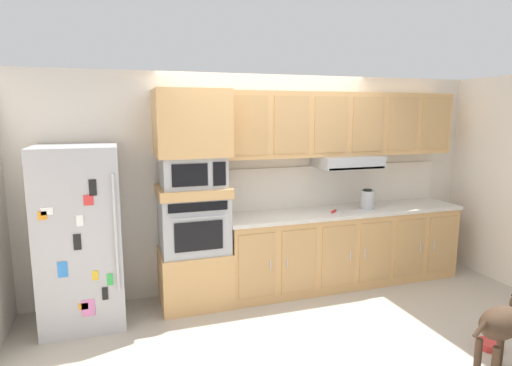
{
  "coord_description": "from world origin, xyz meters",
  "views": [
    {
      "loc": [
        -1.68,
        -3.62,
        2.06
      ],
      "look_at": [
        -0.28,
        0.59,
        1.33
      ],
      "focal_mm": 29.74,
      "sensor_mm": 36.0,
      "label": 1
    }
  ],
  "objects_px": {
    "microwave": "(192,171)",
    "built_in_oven": "(194,223)",
    "refrigerator": "(81,236)",
    "screwdriver": "(334,211)",
    "dog_food_bowl": "(489,345)",
    "electric_kettle": "(367,199)",
    "dog": "(506,322)"
  },
  "relations": [
    {
      "from": "microwave",
      "to": "built_in_oven",
      "type": "bearing_deg",
      "value": 179.23
    },
    {
      "from": "refrigerator",
      "to": "screwdriver",
      "type": "distance_m",
      "value": 2.74
    },
    {
      "from": "refrigerator",
      "to": "microwave",
      "type": "relative_size",
      "value": 2.73
    },
    {
      "from": "built_in_oven",
      "to": "microwave",
      "type": "height_order",
      "value": "microwave"
    },
    {
      "from": "microwave",
      "to": "dog_food_bowl",
      "type": "distance_m",
      "value": 3.22
    },
    {
      "from": "microwave",
      "to": "screwdriver",
      "type": "bearing_deg",
      "value": -3.53
    },
    {
      "from": "electric_kettle",
      "to": "dog_food_bowl",
      "type": "bearing_deg",
      "value": -82.73
    },
    {
      "from": "electric_kettle",
      "to": "dog_food_bowl",
      "type": "height_order",
      "value": "electric_kettle"
    },
    {
      "from": "dog",
      "to": "screwdriver",
      "type": "bearing_deg",
      "value": 91.46
    },
    {
      "from": "built_in_oven",
      "to": "dog",
      "type": "xyz_separation_m",
      "value": [
        2.11,
        -2.03,
        -0.47
      ]
    },
    {
      "from": "built_in_oven",
      "to": "refrigerator",
      "type": "bearing_deg",
      "value": -176.53
    },
    {
      "from": "refrigerator",
      "to": "built_in_oven",
      "type": "xyz_separation_m",
      "value": [
        1.12,
        0.07,
        0.02
      ]
    },
    {
      "from": "dog",
      "to": "dog_food_bowl",
      "type": "distance_m",
      "value": 0.55
    },
    {
      "from": "dog",
      "to": "built_in_oven",
      "type": "bearing_deg",
      "value": 123.57
    },
    {
      "from": "screwdriver",
      "to": "dog",
      "type": "bearing_deg",
      "value": -76.07
    },
    {
      "from": "microwave",
      "to": "electric_kettle",
      "type": "bearing_deg",
      "value": -1.29
    },
    {
      "from": "dog_food_bowl",
      "to": "screwdriver",
      "type": "bearing_deg",
      "value": 112.8
    },
    {
      "from": "refrigerator",
      "to": "dog_food_bowl",
      "type": "xyz_separation_m",
      "value": [
        3.43,
        -1.66,
        -0.85
      ]
    },
    {
      "from": "refrigerator",
      "to": "dog_food_bowl",
      "type": "relative_size",
      "value": 8.8
    },
    {
      "from": "microwave",
      "to": "dog_food_bowl",
      "type": "bearing_deg",
      "value": -36.73
    },
    {
      "from": "refrigerator",
      "to": "dog_food_bowl",
      "type": "height_order",
      "value": "refrigerator"
    },
    {
      "from": "dog",
      "to": "dog_food_bowl",
      "type": "height_order",
      "value": "dog"
    },
    {
      "from": "built_in_oven",
      "to": "electric_kettle",
      "type": "xyz_separation_m",
      "value": [
        2.1,
        -0.05,
        0.13
      ]
    },
    {
      "from": "microwave",
      "to": "screwdriver",
      "type": "xyz_separation_m",
      "value": [
        1.63,
        -0.1,
        -0.53
      ]
    },
    {
      "from": "screwdriver",
      "to": "built_in_oven",
      "type": "bearing_deg",
      "value": 176.47
    },
    {
      "from": "screwdriver",
      "to": "dog",
      "type": "height_order",
      "value": "screwdriver"
    },
    {
      "from": "refrigerator",
      "to": "dog",
      "type": "bearing_deg",
      "value": -31.34
    },
    {
      "from": "electric_kettle",
      "to": "dog",
      "type": "xyz_separation_m",
      "value": [
        0.01,
        -1.98,
        -0.6
      ]
    },
    {
      "from": "built_in_oven",
      "to": "dog",
      "type": "relative_size",
      "value": 0.86
    },
    {
      "from": "electric_kettle",
      "to": "dog_food_bowl",
      "type": "xyz_separation_m",
      "value": [
        0.21,
        -1.68,
        -1.0
      ]
    },
    {
      "from": "dog_food_bowl",
      "to": "electric_kettle",
      "type": "bearing_deg",
      "value": 97.27
    },
    {
      "from": "screwdriver",
      "to": "dog_food_bowl",
      "type": "height_order",
      "value": "screwdriver"
    }
  ]
}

